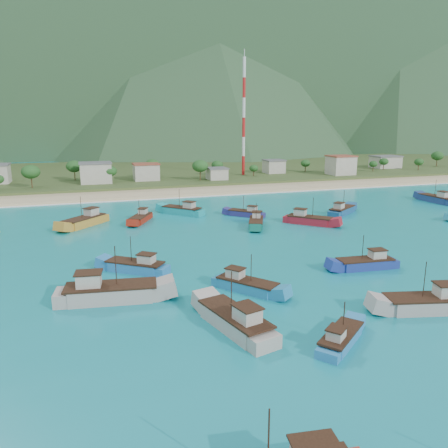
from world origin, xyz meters
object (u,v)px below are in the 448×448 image
object	(u,v)px
boat_17	(182,211)
boat_4	(141,219)
boat_2	(136,267)
boat_7	(236,322)
boat_26	(340,340)
boat_29	(246,286)
boat_12	(256,223)
boat_0	(246,214)
boat_18	(429,304)
boat_20	(309,220)
boat_3	(85,222)
radio_tower	(244,118)
boat_15	(437,199)
boat_24	(109,293)
boat_10	(342,211)
boat_8	(366,264)

from	to	relation	value
boat_17	boat_4	bearing A→B (deg)	161.80
boat_2	boat_7	world-z (taller)	boat_7
boat_2	boat_26	distance (m)	35.82
boat_7	boat_29	size ratio (longest dim) A/B	1.31
boat_12	boat_29	distance (m)	39.92
boat_0	boat_18	size ratio (longest dim) A/B	0.70
boat_20	boat_3	bearing A→B (deg)	-61.02
radio_tower	boat_4	distance (m)	90.28
boat_15	boat_4	bearing A→B (deg)	176.75
boat_18	boat_26	distance (m)	16.05
boat_15	boat_20	bearing A→B (deg)	-167.40
boat_3	boat_24	size ratio (longest dim) A/B	0.83
boat_15	boat_29	world-z (taller)	boat_15
boat_18	boat_24	world-z (taller)	boat_24
boat_0	boat_10	bearing A→B (deg)	-57.27
boat_29	boat_0	bearing A→B (deg)	-148.75
boat_8	boat_29	distance (m)	22.57
boat_0	boat_4	bearing A→B (deg)	129.92
boat_4	boat_17	xyz separation A→B (m)	(11.58, 5.26, 0.20)
boat_15	boat_17	distance (m)	76.72
boat_3	boat_7	xyz separation A→B (m)	(15.77, -60.24, -0.02)
radio_tower	boat_8	bearing A→B (deg)	-100.71
boat_24	boat_26	world-z (taller)	boat_24
boat_7	boat_10	size ratio (longest dim) A/B	1.17
boat_4	boat_18	bearing A→B (deg)	140.95
boat_10	boat_0	bearing A→B (deg)	-136.76
boat_8	boat_29	bearing A→B (deg)	102.88
boat_10	boat_17	world-z (taller)	boat_17
boat_10	boat_26	distance (m)	71.21
boat_4	boat_15	bearing A→B (deg)	-154.21
boat_18	boat_10	bearing A→B (deg)	-8.74
boat_8	boat_24	bearing A→B (deg)	96.21
boat_2	boat_4	size ratio (longest dim) A/B	1.02
boat_10	boat_26	bearing A→B (deg)	-67.75
boat_26	boat_18	bearing A→B (deg)	66.06
boat_7	boat_18	xyz separation A→B (m)	(25.24, -2.87, -0.04)
boat_4	boat_20	size ratio (longest dim) A/B	0.96
boat_2	boat_24	size ratio (longest dim) A/B	0.73
boat_26	boat_17	bearing A→B (deg)	142.62
boat_10	boat_2	bearing A→B (deg)	-97.89
boat_24	boat_12	bearing A→B (deg)	141.82
radio_tower	boat_29	bearing A→B (deg)	-110.46
boat_3	boat_17	xyz separation A→B (m)	(24.46, 5.48, -0.09)
boat_4	boat_7	xyz separation A→B (m)	(2.89, -60.46, 0.26)
boat_12	boat_24	distance (m)	49.10
boat_3	boat_20	distance (m)	52.52
boat_0	radio_tower	bearing A→B (deg)	24.67
boat_4	boat_8	size ratio (longest dim) A/B	0.95
boat_4	boat_15	size ratio (longest dim) A/B	0.83
boat_7	boat_12	bearing A→B (deg)	50.92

